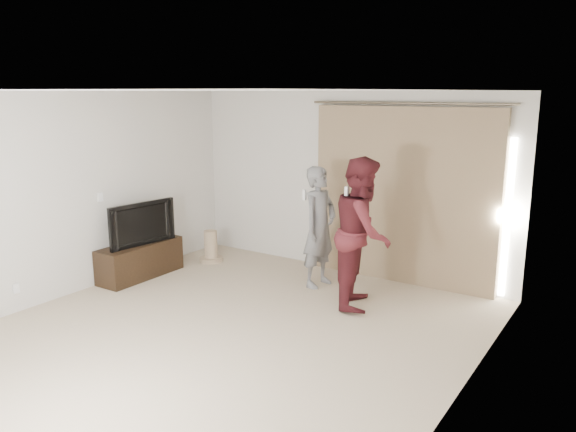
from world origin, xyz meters
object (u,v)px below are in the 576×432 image
(tv, at_px, (138,223))
(tv_console, at_px, (140,260))
(person_man, at_px, (320,227))
(person_woman, at_px, (363,232))

(tv, bearing_deg, tv_console, -172.81)
(person_man, relative_size, person_woman, 0.89)
(tv_console, height_order, tv, tv)
(person_woman, bearing_deg, person_man, 157.24)
(person_man, bearing_deg, tv_console, -154.78)
(person_woman, bearing_deg, tv_console, -166.37)
(tv_console, distance_m, person_man, 2.62)
(tv_console, distance_m, tv, 0.55)
(person_woman, bearing_deg, tv, -166.37)
(tv, height_order, person_man, person_man)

